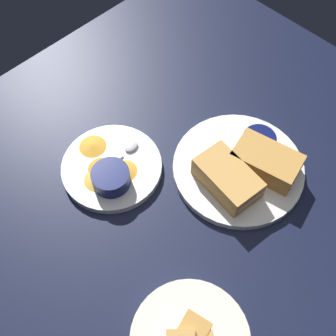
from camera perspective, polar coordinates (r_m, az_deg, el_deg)
ground_plane at (r=87.61cm, az=4.00°, el=-3.73°), size 110.00×110.00×3.00cm
plate_sandwich_main at (r=89.14cm, az=9.30°, el=-0.04°), size 26.86×26.86×1.60cm
sandwich_half_near at (r=83.86cm, az=7.91°, el=-1.36°), size 14.02×9.14×4.80cm
sandwich_half_far at (r=87.26cm, az=12.91°, el=0.85°), size 14.49×10.33×4.80cm
ramekin_dark_sauce at (r=89.88cm, az=11.92°, el=3.33°), size 6.81×6.81×3.95cm
spoon_by_dark_ramekin at (r=89.13cm, az=8.78°, el=1.48°), size 4.70×9.79×0.80cm
plate_chips_companion at (r=88.87cm, az=-7.48°, el=0.11°), size 20.62×20.62×1.60cm
ramekin_light_gravy at (r=84.47cm, az=-7.63°, el=-1.24°), size 7.59×7.59×3.54cm
spoon_by_gravy_ramekin at (r=89.36cm, az=-5.47°, el=2.33°), size 2.36×9.91×0.80cm
plantain_chip_scatter at (r=88.08cm, az=-8.62°, el=0.38°), size 16.09×12.42×0.60cm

